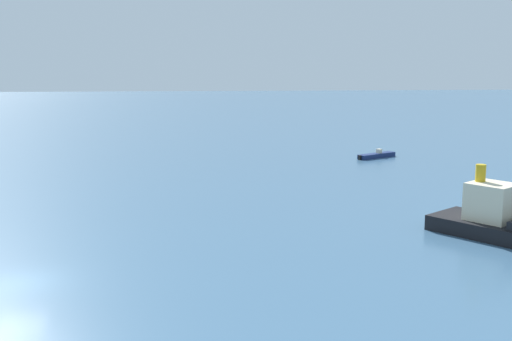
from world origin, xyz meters
The scene contains 3 objects.
ground_plane centered at (0.00, 0.00, 0.00)m, with size 400.00×400.00×0.00m, color #3D607F.
small_motorboat centered at (31.52, 42.17, 0.29)m, with size 5.32×3.80×1.04m.
tugboat centered at (30.21, 6.68, 1.23)m, with size 8.42×9.22×4.88m.
Camera 1 is at (9.94, -35.20, 12.26)m, focal length 45.76 mm.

